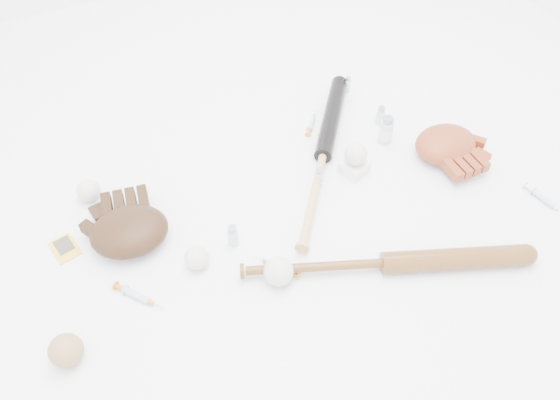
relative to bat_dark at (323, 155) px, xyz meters
name	(u,v)px	position (x,y,z in m)	size (l,w,h in m)	color
bat_dark	(323,155)	(0.00, 0.00, 0.00)	(0.80, 0.06, 0.06)	black
bat_wood	(385,263)	(-0.05, -0.44, 0.00)	(0.83, 0.06, 0.06)	brown
glove_dark	(129,231)	(-0.65, -0.04, 0.02)	(0.26, 0.26, 0.09)	black
glove_tan	(446,144)	(0.37, -0.15, 0.02)	(0.25, 0.25, 0.09)	maroon
trading_card	(65,248)	(-0.82, 0.02, -0.03)	(0.07, 0.09, 0.01)	gold
pedestal	(354,167)	(0.07, -0.08, -0.01)	(0.08, 0.08, 0.04)	white
baseball_on_pedestal	(356,154)	(0.07, -0.08, 0.05)	(0.07, 0.07, 0.07)	beige
baseball_left	(197,258)	(-0.51, -0.20, 0.00)	(0.07, 0.07, 0.07)	beige
baseball_upper	(89,191)	(-0.71, 0.17, 0.01)	(0.07, 0.07, 0.07)	beige
baseball_mid	(279,271)	(-0.33, -0.34, 0.01)	(0.08, 0.08, 0.08)	beige
baseball_aged	(66,350)	(-0.88, -0.32, 0.01)	(0.08, 0.08, 0.08)	olive
syringe_0	(137,296)	(-0.69, -0.23, -0.02)	(0.17, 0.03, 0.02)	#ADBCC6
syringe_1	(278,267)	(-0.31, -0.31, -0.02)	(0.15, 0.03, 0.02)	#ADBCC6
syringe_2	(312,124)	(0.05, 0.17, -0.02)	(0.14, 0.03, 0.02)	#ADBCC6
syringe_3	(544,198)	(0.52, -0.45, -0.02)	(0.17, 0.03, 0.02)	#ADBCC6
vial_0	(348,84)	(0.26, 0.28, 0.00)	(0.02, 0.02, 0.06)	silver
vial_1	(380,115)	(0.27, 0.08, 0.01)	(0.03, 0.03, 0.07)	silver
vial_2	(319,177)	(-0.06, -0.08, 0.00)	(0.03, 0.03, 0.07)	silver
vial_3	(386,130)	(0.23, -0.01, 0.02)	(0.04, 0.04, 0.10)	silver
vial_4	(233,235)	(-0.39, -0.17, 0.01)	(0.03, 0.03, 0.07)	silver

